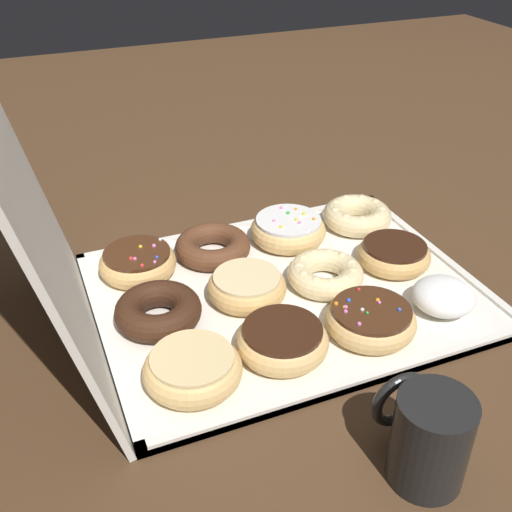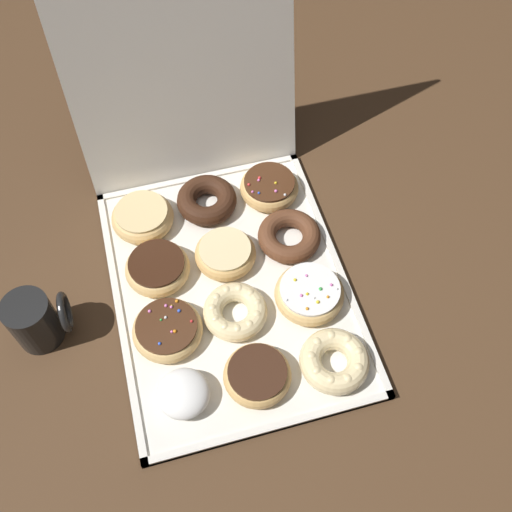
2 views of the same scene
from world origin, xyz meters
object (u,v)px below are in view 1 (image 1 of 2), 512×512
at_px(sprinkle_donut_3, 371,319).
at_px(chocolate_frosted_donut_1, 394,254).
at_px(glazed_ring_donut_9, 193,368).
at_px(chocolate_cake_ring_donut_10, 158,311).
at_px(cruller_donut_2, 357,215).
at_px(sprinkle_donut_5, 288,229).
at_px(powdered_filled_donut_0, 443,296).
at_px(coffee_mug, 429,435).
at_px(donut_box, 286,293).
at_px(chocolate_frosted_donut_6, 282,340).
at_px(chocolate_cake_ring_donut_8, 213,246).
at_px(cruller_donut_4, 325,273).
at_px(glazed_ring_donut_7, 247,286).
at_px(sprinkle_donut_11, 138,262).

bearing_deg(sprinkle_donut_3, chocolate_frosted_donut_1, -43.10).
height_order(glazed_ring_donut_9, chocolate_cake_ring_donut_10, glazed_ring_donut_9).
height_order(chocolate_frosted_donut_1, cruller_donut_2, cruller_donut_2).
distance_m(sprinkle_donut_3, sprinkle_donut_5, 0.25).
xyz_separation_m(powdered_filled_donut_0, chocolate_frosted_donut_1, (0.12, -0.00, -0.00)).
bearing_deg(glazed_ring_donut_9, sprinkle_donut_3, -89.60).
xyz_separation_m(sprinkle_donut_3, coffee_mug, (-0.20, 0.06, 0.02)).
bearing_deg(coffee_mug, donut_box, 0.14).
relative_size(chocolate_frosted_donut_6, glazed_ring_donut_9, 0.99).
bearing_deg(sprinkle_donut_5, chocolate_cake_ring_donut_8, 88.74).
bearing_deg(chocolate_cake_ring_donut_8, sprinkle_donut_3, -152.91).
height_order(cruller_donut_4, chocolate_frosted_donut_6, chocolate_frosted_donut_6).
xyz_separation_m(sprinkle_donut_3, glazed_ring_donut_7, (0.13, 0.12, 0.00)).
relative_size(sprinkle_donut_3, sprinkle_donut_5, 0.98).
height_order(cruller_donut_4, chocolate_cake_ring_donut_10, chocolate_cake_ring_donut_10).
bearing_deg(chocolate_cake_ring_donut_10, powdered_filled_donut_0, -108.12).
bearing_deg(donut_box, chocolate_frosted_donut_1, -89.90).
relative_size(cruller_donut_4, glazed_ring_donut_7, 0.99).
xyz_separation_m(sprinkle_donut_3, sprinkle_donut_5, (0.25, 0.00, 0.00)).
bearing_deg(donut_box, sprinkle_donut_11, 56.19).
bearing_deg(donut_box, powdered_filled_donut_0, -123.92).
distance_m(chocolate_frosted_donut_6, chocolate_cake_ring_donut_10, 0.17).
bearing_deg(sprinkle_donut_3, coffee_mug, 163.26).
height_order(chocolate_cake_ring_donut_8, sprinkle_donut_11, sprinkle_donut_11).
distance_m(powdered_filled_donut_0, chocolate_cake_ring_donut_10, 0.38).
bearing_deg(powdered_filled_donut_0, cruller_donut_4, 46.47).
relative_size(cruller_donut_2, chocolate_frosted_donut_6, 0.99).
xyz_separation_m(cruller_donut_2, sprinkle_donut_5, (-0.00, 0.13, 0.00)).
xyz_separation_m(powdered_filled_donut_0, cruller_donut_4, (0.11, 0.12, -0.00)).
relative_size(powdered_filled_donut_0, chocolate_cake_ring_donut_8, 0.72).
xyz_separation_m(powdered_filled_donut_0, glazed_ring_donut_9, (-0.01, 0.35, -0.00)).
height_order(powdered_filled_donut_0, sprinkle_donut_11, powdered_filled_donut_0).
distance_m(cruller_donut_2, chocolate_cake_ring_donut_8, 0.25).
bearing_deg(sprinkle_donut_5, donut_box, 154.30).
height_order(cruller_donut_2, glazed_ring_donut_9, glazed_ring_donut_9).
bearing_deg(powdered_filled_donut_0, donut_box, 56.08).
distance_m(powdered_filled_donut_0, glazed_ring_donut_7, 0.27).
bearing_deg(sprinkle_donut_3, powdered_filled_donut_0, -88.10).
bearing_deg(cruller_donut_4, glazed_ring_donut_9, 116.73).
height_order(powdered_filled_donut_0, coffee_mug, coffee_mug).
bearing_deg(chocolate_frosted_donut_1, donut_box, 90.10).
bearing_deg(sprinkle_donut_5, chocolate_frosted_donut_1, -136.77).
bearing_deg(cruller_donut_4, powdered_filled_donut_0, -133.53).
distance_m(powdered_filled_donut_0, cruller_donut_2, 0.25).
relative_size(chocolate_frosted_donut_1, glazed_ring_donut_7, 0.99).
height_order(sprinkle_donut_3, glazed_ring_donut_9, sprinkle_donut_3).
xyz_separation_m(chocolate_cake_ring_donut_8, glazed_ring_donut_9, (-0.25, 0.11, 0.00)).
height_order(glazed_ring_donut_7, sprinkle_donut_11, sprinkle_donut_11).
height_order(chocolate_frosted_donut_6, chocolate_cake_ring_donut_8, chocolate_frosted_donut_6).
bearing_deg(glazed_ring_donut_7, chocolate_frosted_donut_1, -91.23).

